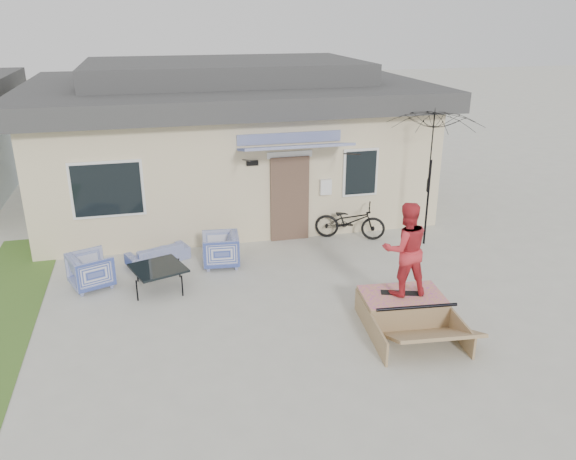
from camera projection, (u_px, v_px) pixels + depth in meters
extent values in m
plane|color=#B1AFA2|center=(296.00, 337.00, 9.96)|extent=(90.00, 90.00, 0.00)
cube|color=beige|center=(227.00, 151.00, 16.67)|extent=(10.00, 7.00, 3.00)
cube|color=#363636|center=(225.00, 90.00, 16.04)|extent=(10.80, 7.80, 0.50)
cube|color=#363636|center=(224.00, 70.00, 15.85)|extent=(7.50, 4.50, 0.60)
cube|color=brown|center=(290.00, 199.00, 13.85)|extent=(0.95, 0.08, 2.10)
cube|color=white|center=(107.00, 189.00, 12.72)|extent=(1.60, 0.06, 1.30)
cube|color=white|center=(360.00, 172.00, 14.06)|extent=(0.90, 0.06, 1.20)
cube|color=#2A3D91|center=(295.00, 147.00, 12.88)|extent=(2.50, 1.09, 0.29)
imported|color=#2A3D91|center=(158.00, 250.00, 12.86)|extent=(1.44, 0.87, 0.54)
imported|color=#2A3D91|center=(91.00, 269.00, 11.64)|extent=(0.97, 0.99, 0.80)
imported|color=#2A3D91|center=(220.00, 248.00, 12.63)|extent=(0.81, 0.85, 0.81)
cube|color=black|center=(159.00, 278.00, 11.61)|extent=(1.24, 1.24, 0.48)
imported|color=black|center=(350.00, 217.00, 14.09)|extent=(1.84, 1.23, 1.11)
cylinder|color=black|center=(427.00, 203.00, 13.58)|extent=(0.05, 0.05, 2.10)
imported|color=black|center=(430.00, 174.00, 13.33)|extent=(2.40, 2.25, 0.90)
cube|color=black|center=(402.00, 293.00, 10.41)|extent=(0.78, 0.42, 0.05)
imported|color=red|center=(405.00, 248.00, 10.09)|extent=(0.88, 0.70, 1.74)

